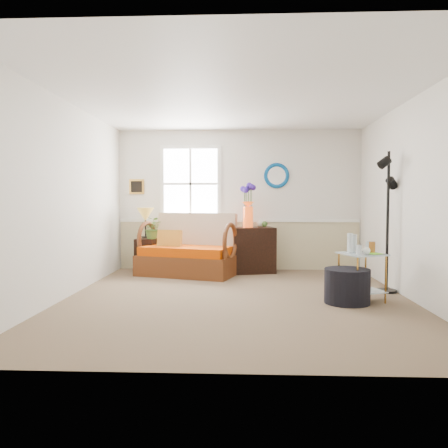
{
  "coord_description": "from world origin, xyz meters",
  "views": [
    {
      "loc": [
        0.08,
        -5.66,
        1.28
      ],
      "look_at": [
        -0.17,
        0.16,
        0.97
      ],
      "focal_mm": 35.0,
      "sensor_mm": 36.0,
      "label": 1
    }
  ],
  "objects_px": {
    "floor_lamp": "(388,222)",
    "side_table": "(362,277)",
    "ottoman": "(347,286)",
    "loveseat": "(188,244)",
    "lamp_stand": "(146,255)",
    "cabinet": "(252,250)"
  },
  "relations": [
    {
      "from": "floor_lamp",
      "to": "side_table",
      "type": "bearing_deg",
      "value": -145.21
    },
    {
      "from": "side_table",
      "to": "ottoman",
      "type": "bearing_deg",
      "value": -150.08
    },
    {
      "from": "loveseat",
      "to": "ottoman",
      "type": "relative_size",
      "value": 2.9
    },
    {
      "from": "side_table",
      "to": "floor_lamp",
      "type": "bearing_deg",
      "value": 49.13
    },
    {
      "from": "lamp_stand",
      "to": "floor_lamp",
      "type": "relative_size",
      "value": 0.3
    },
    {
      "from": "side_table",
      "to": "ottoman",
      "type": "height_order",
      "value": "side_table"
    },
    {
      "from": "lamp_stand",
      "to": "ottoman",
      "type": "bearing_deg",
      "value": -37.15
    },
    {
      "from": "cabinet",
      "to": "floor_lamp",
      "type": "bearing_deg",
      "value": -52.44
    },
    {
      "from": "side_table",
      "to": "lamp_stand",
      "type": "bearing_deg",
      "value": 146.12
    },
    {
      "from": "loveseat",
      "to": "side_table",
      "type": "height_order",
      "value": "loveseat"
    },
    {
      "from": "loveseat",
      "to": "lamp_stand",
      "type": "height_order",
      "value": "loveseat"
    },
    {
      "from": "cabinet",
      "to": "side_table",
      "type": "height_order",
      "value": "cabinet"
    },
    {
      "from": "cabinet",
      "to": "lamp_stand",
      "type": "bearing_deg",
      "value": 168.05
    },
    {
      "from": "loveseat",
      "to": "lamp_stand",
      "type": "relative_size",
      "value": 2.72
    },
    {
      "from": "side_table",
      "to": "ottoman",
      "type": "distance_m",
      "value": 0.26
    },
    {
      "from": "side_table",
      "to": "floor_lamp",
      "type": "distance_m",
      "value": 1.02
    },
    {
      "from": "ottoman",
      "to": "lamp_stand",
      "type": "bearing_deg",
      "value": 142.85
    },
    {
      "from": "floor_lamp",
      "to": "ottoman",
      "type": "bearing_deg",
      "value": -149.8
    },
    {
      "from": "lamp_stand",
      "to": "cabinet",
      "type": "xyz_separation_m",
      "value": [
        1.92,
        -0.01,
        0.11
      ]
    },
    {
      "from": "loveseat",
      "to": "lamp_stand",
      "type": "bearing_deg",
      "value": 175.98
    },
    {
      "from": "ottoman",
      "to": "side_table",
      "type": "bearing_deg",
      "value": 29.92
    },
    {
      "from": "cabinet",
      "to": "side_table",
      "type": "relative_size",
      "value": 1.32
    }
  ]
}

